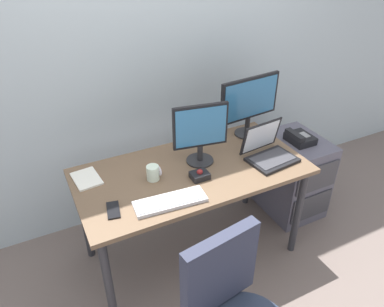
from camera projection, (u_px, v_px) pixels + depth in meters
name	position (u px, v px, depth m)	size (l,w,h in m)	color
ground_plane	(192.00, 251.00, 2.75)	(8.00, 8.00, 0.00)	#70615B
back_wall	(146.00, 40.00, 2.54)	(6.00, 0.10, 2.80)	#B0BFC5
desk	(192.00, 180.00, 2.39)	(1.48, 0.74, 0.75)	brown
file_cabinet	(292.00, 175.00, 3.01)	(0.42, 0.53, 0.66)	#555261
desk_phone	(299.00, 138.00, 2.80)	(0.17, 0.20, 0.09)	black
monitor_main	(250.00, 102.00, 2.60)	(0.49, 0.18, 0.44)	#262628
monitor_side	(200.00, 131.00, 2.30)	(0.36, 0.18, 0.41)	#262628
keyboard	(170.00, 201.00, 2.06)	(0.42, 0.17, 0.03)	silver
laptop	(268.00, 151.00, 2.43)	(0.34, 0.30, 0.24)	black
trackball_mouse	(200.00, 175.00, 2.26)	(0.11, 0.09, 0.07)	black
coffee_mug	(153.00, 173.00, 2.23)	(0.09, 0.08, 0.09)	silver
paper_notepad	(86.00, 179.00, 2.25)	(0.15, 0.21, 0.01)	white
cell_phone	(113.00, 210.00, 2.01)	(0.07, 0.14, 0.01)	black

